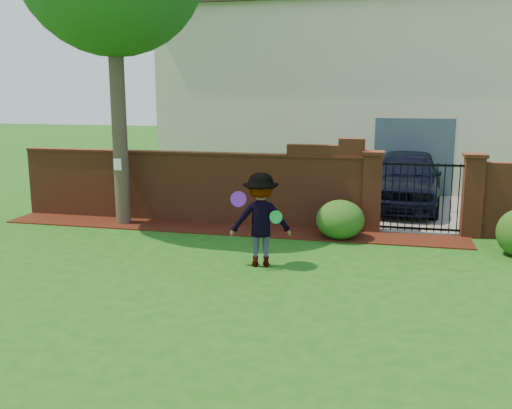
% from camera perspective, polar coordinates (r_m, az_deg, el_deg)
% --- Properties ---
extents(ground, '(80.00, 80.00, 0.01)m').
position_cam_1_polar(ground, '(10.13, -3.12, -7.34)').
color(ground, '#1B5214').
rests_on(ground, ground).
extents(mulch_bed, '(11.10, 1.08, 0.03)m').
position_cam_1_polar(mulch_bed, '(13.45, -3.06, -2.50)').
color(mulch_bed, '#331109').
rests_on(mulch_bed, ground).
extents(brick_wall, '(8.70, 0.31, 2.16)m').
position_cam_1_polar(brick_wall, '(14.21, -6.48, 1.95)').
color(brick_wall, brown).
rests_on(brick_wall, ground).
extents(pillar_left, '(0.50, 0.50, 1.88)m').
position_cam_1_polar(pillar_left, '(13.40, 11.60, 1.34)').
color(pillar_left, brown).
rests_on(pillar_left, ground).
extents(pillar_right, '(0.50, 0.50, 1.88)m').
position_cam_1_polar(pillar_right, '(13.54, 20.94, 0.91)').
color(pillar_right, brown).
rests_on(pillar_right, ground).
extents(iron_gate, '(1.78, 0.03, 1.60)m').
position_cam_1_polar(iron_gate, '(13.44, 16.27, 0.70)').
color(iron_gate, black).
rests_on(iron_gate, ground).
extents(driveway, '(3.20, 8.00, 0.01)m').
position_cam_1_polar(driveway, '(17.52, 15.45, 0.35)').
color(driveway, slate).
rests_on(driveway, ground).
extents(house, '(12.40, 6.40, 6.30)m').
position_cam_1_polar(house, '(21.26, 8.65, 11.08)').
color(house, beige).
rests_on(house, ground).
extents(car, '(2.29, 4.90, 1.62)m').
position_cam_1_polar(car, '(16.26, 14.74, 2.43)').
color(car, black).
rests_on(car, ground).
extents(paper_notice, '(0.20, 0.01, 0.28)m').
position_cam_1_polar(paper_notice, '(14.03, -13.76, 3.94)').
color(paper_notice, white).
rests_on(paper_notice, tree).
extents(shrub_left, '(1.07, 1.07, 0.87)m').
position_cam_1_polar(shrub_left, '(12.68, 8.46, -1.52)').
color(shrub_left, '#174B16').
rests_on(shrub_left, ground).
extents(man, '(1.27, 0.92, 1.76)m').
position_cam_1_polar(man, '(10.52, 0.45, -1.58)').
color(man, gray).
rests_on(man, ground).
extents(frisbee_purple, '(0.30, 0.16, 0.29)m').
position_cam_1_polar(frisbee_purple, '(10.23, -1.78, 0.55)').
color(frisbee_purple, '#601AA8').
rests_on(frisbee_purple, man).
extents(frisbee_green, '(0.25, 0.09, 0.24)m').
position_cam_1_polar(frisbee_green, '(10.33, 2.02, -1.27)').
color(frisbee_green, green).
rests_on(frisbee_green, man).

